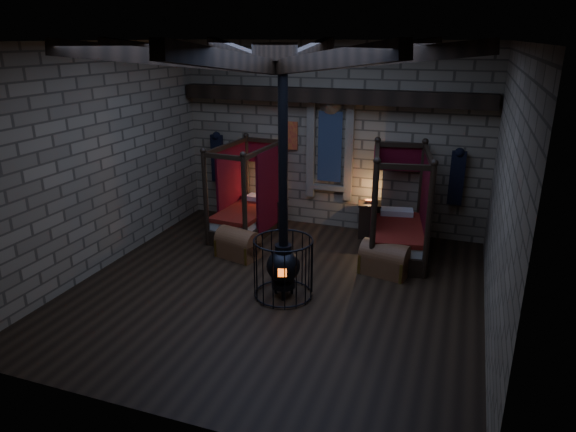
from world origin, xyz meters
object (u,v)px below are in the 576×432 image
(bed_left, at_px, (248,212))
(trunk_right, at_px, (385,259))
(trunk_left, at_px, (238,244))
(bed_right, at_px, (397,230))
(stove, at_px, (283,262))

(bed_left, distance_m, trunk_right, 3.49)
(trunk_left, bearing_deg, bed_right, 36.48)
(bed_right, distance_m, stove, 2.94)
(bed_right, xyz_separation_m, trunk_right, (-0.06, -1.01, -0.25))
(trunk_right, bearing_deg, trunk_left, -164.15)
(trunk_right, height_order, stove, stove)
(trunk_left, distance_m, trunk_right, 2.95)
(bed_left, height_order, bed_right, bed_right)
(bed_left, distance_m, bed_right, 3.36)
(bed_left, relative_size, trunk_right, 2.09)
(trunk_left, xyz_separation_m, stove, (1.44, -1.26, 0.35))
(bed_right, bearing_deg, bed_left, 168.60)
(bed_left, distance_m, trunk_left, 1.39)
(trunk_right, bearing_deg, stove, -124.01)
(bed_right, height_order, trunk_right, bed_right)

